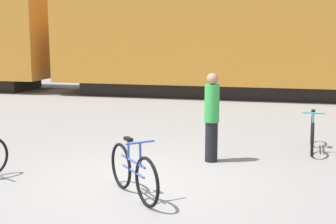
% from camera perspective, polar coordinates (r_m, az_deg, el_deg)
% --- Properties ---
extents(ground_plane, '(80.00, 80.00, 0.00)m').
position_cam_1_polar(ground_plane, '(8.13, -3.27, -8.38)').
color(ground_plane, gray).
extents(freight_train, '(41.11, 3.15, 5.58)m').
position_cam_1_polar(freight_train, '(18.82, 6.42, 10.83)').
color(freight_train, black).
rests_on(freight_train, ground_plane).
extents(rail_near, '(53.11, 0.07, 0.01)m').
position_cam_1_polar(rail_near, '(18.28, 5.99, 1.71)').
color(rail_near, '#4C4238').
rests_on(rail_near, ground_plane).
extents(rail_far, '(53.11, 0.07, 0.01)m').
position_cam_1_polar(rail_far, '(19.69, 6.50, 2.27)').
color(rail_far, '#4C4238').
rests_on(rail_far, ground_plane).
extents(bicycle_teal, '(0.46, 1.72, 0.88)m').
position_cam_1_polar(bicycle_teal, '(10.57, 17.18, -2.48)').
color(bicycle_teal, black).
rests_on(bicycle_teal, ground_plane).
extents(bicycle_blue, '(1.17, 1.31, 0.94)m').
position_cam_1_polar(bicycle_blue, '(7.27, -4.26, -7.33)').
color(bicycle_blue, black).
rests_on(bicycle_blue, ground_plane).
extents(person_in_green, '(0.29, 0.29, 1.75)m').
position_cam_1_polar(person_in_green, '(9.15, 5.36, -0.57)').
color(person_in_green, black).
rests_on(person_in_green, ground_plane).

